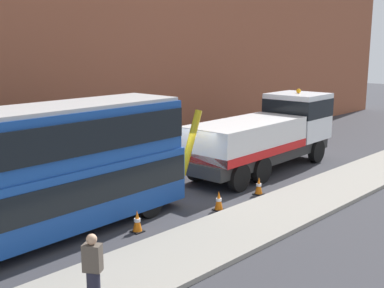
{
  "coord_description": "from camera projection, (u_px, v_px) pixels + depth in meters",
  "views": [
    {
      "loc": [
        -12.71,
        -13.23,
        5.86
      ],
      "look_at": [
        0.64,
        -0.27,
        2.0
      ],
      "focal_mm": 44.99,
      "sensor_mm": 36.0,
      "label": 1
    }
  ],
  "objects": [
    {
      "name": "ground_plane",
      "position": [
        176.0,
        194.0,
        19.14
      ],
      "size": [
        120.0,
        120.0,
        0.0
      ],
      "primitive_type": "plane",
      "color": "#38383D"
    },
    {
      "name": "near_kerb",
      "position": [
        262.0,
        219.0,
        16.26
      ],
      "size": [
        60.0,
        2.8,
        0.15
      ],
      "primitive_type": "cube",
      "color": "gray",
      "rests_on": "ground_plane"
    },
    {
      "name": "recovery_tow_truck",
      "position": [
        268.0,
        133.0,
        22.7
      ],
      "size": [
        10.19,
        3.01,
        3.67
      ],
      "rotation": [
        0.0,
        0.0,
        0.04
      ],
      "color": "#2D2D2D",
      "rests_on": "ground_plane"
    },
    {
      "name": "double_decker_bus",
      "position": [
        26.0,
        171.0,
        14.05
      ],
      "size": [
        11.13,
        3.01,
        4.06
      ],
      "rotation": [
        0.0,
        0.0,
        0.04
      ],
      "color": "#19479E",
      "rests_on": "ground_plane"
    },
    {
      "name": "pedestrian_onlooker",
      "position": [
        93.0,
        272.0,
        10.51
      ],
      "size": [
        0.43,
        0.48,
        1.71
      ],
      "rotation": [
        0.0,
        0.0,
        0.57
      ],
      "color": "#232333",
      "rests_on": "near_kerb"
    },
    {
      "name": "traffic_cone_near_bus",
      "position": [
        137.0,
        222.0,
        15.26
      ],
      "size": [
        0.36,
        0.36,
        0.72
      ],
      "color": "orange",
      "rests_on": "ground_plane"
    },
    {
      "name": "traffic_cone_midway",
      "position": [
        219.0,
        201.0,
        17.27
      ],
      "size": [
        0.36,
        0.36,
        0.72
      ],
      "color": "orange",
      "rests_on": "ground_plane"
    },
    {
      "name": "traffic_cone_near_truck",
      "position": [
        259.0,
        186.0,
        19.09
      ],
      "size": [
        0.36,
        0.36,
        0.72
      ],
      "color": "orange",
      "rests_on": "ground_plane"
    }
  ]
}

